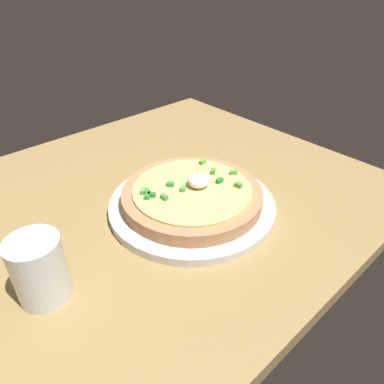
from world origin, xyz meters
TOP-DOWN VIEW (x-y plane):
  - dining_table at (0.00, 0.00)cm, footprint 90.06×72.24cm
  - plate at (5.12, -8.20)cm, footprint 29.98×29.98cm
  - pizza at (5.15, -8.20)cm, footprint 25.07×25.07cm
  - cup_near at (-22.90, -9.42)cm, footprint 6.98×6.98cm

SIDE VIEW (x-z plane):
  - dining_table at x=0.00cm, z-range 0.00..2.91cm
  - plate at x=5.12cm, z-range 2.91..4.46cm
  - pizza at x=5.15cm, z-range 3.35..8.42cm
  - cup_near at x=-22.90cm, z-range 2.54..12.09cm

